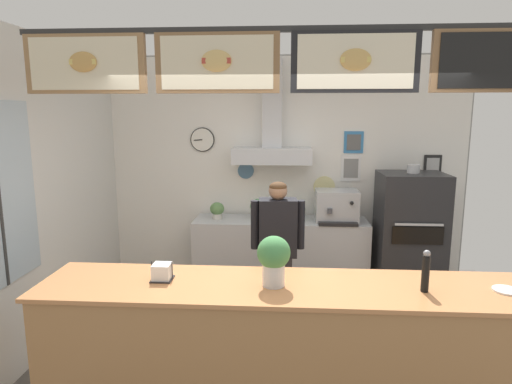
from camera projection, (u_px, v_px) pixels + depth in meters
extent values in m
plane|color=#514C47|center=(282.00, 375.00, 3.76)|extent=(5.53, 5.53, 0.00)
cube|color=gray|center=(284.00, 172.00, 5.69)|extent=(4.61, 0.12, 2.95)
cube|color=white|center=(284.00, 173.00, 5.63)|extent=(4.57, 0.01, 2.91)
cylinder|color=black|center=(202.00, 140.00, 5.61)|extent=(0.31, 0.02, 0.31)
cylinder|color=white|center=(202.00, 140.00, 5.60)|extent=(0.29, 0.01, 0.29)
cube|color=black|center=(198.00, 140.00, 5.59)|extent=(0.11, 0.01, 0.02)
cylinder|color=teal|center=(246.00, 171.00, 5.64)|extent=(0.21, 0.02, 0.21)
cylinder|color=beige|center=(324.00, 187.00, 5.61)|extent=(0.28, 0.02, 0.28)
cube|color=black|center=(433.00, 165.00, 5.47)|extent=(0.21, 0.02, 0.26)
cube|color=#A4A4A4|center=(433.00, 165.00, 5.46)|extent=(0.15, 0.01, 0.19)
cube|color=teal|center=(354.00, 142.00, 5.48)|extent=(0.24, 0.02, 0.27)
cube|color=#5A5A5A|center=(354.00, 142.00, 5.47)|extent=(0.17, 0.01, 0.20)
cube|color=white|center=(351.00, 168.00, 5.54)|extent=(0.25, 0.02, 0.34)
cube|color=gray|center=(351.00, 168.00, 5.53)|extent=(0.18, 0.01, 0.24)
cube|color=silver|center=(272.00, 156.00, 5.41)|extent=(0.98, 0.38, 0.20)
cube|color=silver|center=(272.00, 103.00, 5.37)|extent=(0.24, 0.24, 1.09)
cube|color=#2D2D2D|center=(286.00, 29.00, 3.01)|extent=(3.81, 0.04, 0.04)
cube|color=#9E754C|center=(86.00, 64.00, 3.11)|extent=(0.88, 0.05, 0.41)
cube|color=beige|center=(84.00, 64.00, 3.08)|extent=(0.79, 0.01, 0.36)
ellipsoid|color=tan|center=(83.00, 62.00, 3.07)|extent=(0.20, 0.04, 0.14)
cube|color=#E5C666|center=(82.00, 62.00, 3.06)|extent=(0.19, 0.01, 0.04)
cube|color=olive|center=(217.00, 63.00, 3.05)|extent=(0.88, 0.05, 0.41)
cube|color=beige|center=(217.00, 63.00, 3.02)|extent=(0.79, 0.01, 0.36)
ellipsoid|color=#E5BC70|center=(216.00, 61.00, 3.01)|extent=(0.21, 0.04, 0.15)
cube|color=#B74233|center=(216.00, 61.00, 3.00)|extent=(0.20, 0.01, 0.04)
cube|color=black|center=(355.00, 62.00, 2.99)|extent=(0.88, 0.05, 0.41)
cube|color=#F2E5C6|center=(355.00, 62.00, 2.96)|extent=(0.79, 0.01, 0.36)
ellipsoid|color=#DBAD60|center=(356.00, 60.00, 2.95)|extent=(0.21, 0.04, 0.15)
cube|color=#E5C666|center=(356.00, 60.00, 2.94)|extent=(0.20, 0.01, 0.04)
cube|color=olive|center=(498.00, 61.00, 2.92)|extent=(0.88, 0.05, 0.41)
cube|color=black|center=(500.00, 60.00, 2.90)|extent=(0.79, 0.01, 0.36)
cube|color=silver|center=(9.00, 205.00, 3.65)|extent=(0.12, 4.46, 2.95)
cube|color=#B77F4C|center=(282.00, 354.00, 3.16)|extent=(3.40, 0.69, 1.01)
cube|color=#CF8550|center=(283.00, 287.00, 3.07)|extent=(3.47, 0.72, 0.03)
cube|color=#B7BABF|center=(280.00, 256.00, 5.48)|extent=(2.14, 0.56, 0.93)
cube|color=#929499|center=(280.00, 278.00, 5.53)|extent=(2.04, 0.52, 0.02)
cube|color=#232326|center=(409.00, 238.00, 5.14)|extent=(0.74, 0.61, 1.55)
cube|color=black|center=(418.00, 236.00, 4.80)|extent=(0.56, 0.02, 0.20)
cube|color=#B7BABF|center=(419.00, 225.00, 4.76)|extent=(0.52, 0.02, 0.02)
cylinder|color=#B7BABF|center=(413.00, 169.00, 4.99)|extent=(0.14, 0.14, 0.10)
cube|color=#232328|center=(277.00, 296.00, 4.34)|extent=(0.29, 0.22, 0.86)
cube|color=black|center=(278.00, 228.00, 4.22)|extent=(0.38, 0.24, 0.56)
cylinder|color=black|center=(301.00, 225.00, 4.21)|extent=(0.08, 0.08, 0.48)
cylinder|color=black|center=(255.00, 225.00, 4.21)|extent=(0.08, 0.08, 0.48)
sphere|color=#997056|center=(278.00, 191.00, 4.15)|extent=(0.18, 0.18, 0.18)
ellipsoid|color=#4C331E|center=(278.00, 187.00, 4.15)|extent=(0.17, 0.17, 0.10)
cube|color=#B7BABF|center=(336.00, 206.00, 5.30)|extent=(0.51, 0.37, 0.38)
cylinder|color=#4C4C51|center=(330.00, 211.00, 5.10)|extent=(0.06, 0.06, 0.06)
cube|color=black|center=(338.00, 224.00, 5.11)|extent=(0.46, 0.10, 0.04)
sphere|color=black|center=(352.00, 203.00, 5.08)|extent=(0.04, 0.04, 0.04)
cylinder|color=#4C4C51|center=(297.00, 218.00, 5.34)|extent=(0.14, 0.14, 0.07)
ellipsoid|color=#2D6638|center=(297.00, 209.00, 5.33)|extent=(0.21, 0.21, 0.19)
cylinder|color=#9E563D|center=(258.00, 215.00, 5.41)|extent=(0.11, 0.11, 0.10)
ellipsoid|color=#47894C|center=(258.00, 206.00, 5.39)|extent=(0.20, 0.20, 0.18)
cylinder|color=beige|center=(217.00, 216.00, 5.44)|extent=(0.12, 0.12, 0.07)
ellipsoid|color=#5B844C|center=(217.00, 209.00, 5.42)|extent=(0.18, 0.18, 0.16)
cylinder|color=white|center=(506.00, 290.00, 2.96)|extent=(0.18, 0.18, 0.01)
cylinder|color=black|center=(425.00, 274.00, 2.93)|extent=(0.05, 0.05, 0.25)
sphere|color=gray|center=(427.00, 253.00, 2.91)|extent=(0.05, 0.05, 0.05)
cube|color=#262628|center=(162.00, 279.00, 3.16)|extent=(0.15, 0.15, 0.01)
cylinder|color=#262628|center=(152.00, 270.00, 3.15)|extent=(0.01, 0.01, 0.14)
cylinder|color=#262628|center=(172.00, 271.00, 3.14)|extent=(0.01, 0.01, 0.14)
cube|color=white|center=(162.00, 272.00, 3.15)|extent=(0.13, 0.13, 0.12)
cylinder|color=silver|center=(274.00, 275.00, 3.04)|extent=(0.16, 0.16, 0.16)
cylinder|color=gray|center=(274.00, 281.00, 3.05)|extent=(0.14, 0.14, 0.05)
ellipsoid|color=#47894C|center=(274.00, 253.00, 3.01)|extent=(0.23, 0.23, 0.23)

